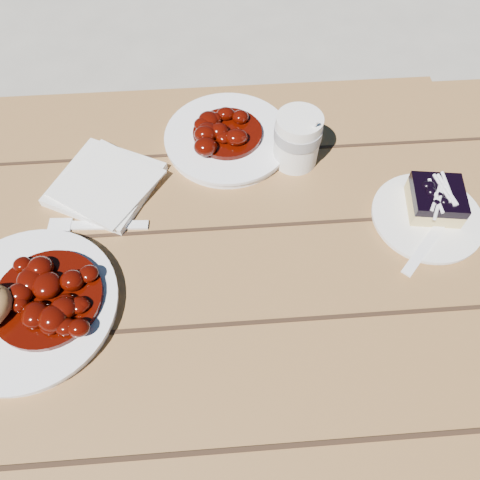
{
  "coord_description": "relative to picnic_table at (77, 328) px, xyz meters",
  "views": [
    {
      "loc": [
        0.26,
        -0.33,
        1.35
      ],
      "look_at": [
        0.28,
        0.02,
        0.81
      ],
      "focal_mm": 35.0,
      "sensor_mm": 36.0,
      "label": 1
    }
  ],
  "objects": [
    {
      "name": "ground",
      "position": [
        0.0,
        0.0,
        -0.59
      ],
      "size": [
        60.0,
        60.0,
        0.0
      ],
      "primitive_type": "plane",
      "color": "gray",
      "rests_on": "ground"
    },
    {
      "name": "picnic_table",
      "position": [
        0.0,
        0.0,
        0.0
      ],
      "size": [
        2.0,
        1.55,
        0.75
      ],
      "color": "brown",
      "rests_on": "ground"
    },
    {
      "name": "main_plate",
      "position": [
        -0.01,
        -0.04,
        0.17
      ],
      "size": [
        0.24,
        0.24,
        0.02
      ],
      "primitive_type": "cylinder",
      "color": "white",
      "rests_on": "picnic_table"
    },
    {
      "name": "goulash_stew",
      "position": [
        0.02,
        -0.03,
        0.2
      ],
      "size": [
        0.15,
        0.15,
        0.04
      ],
      "primitive_type": null,
      "color": "#3C0702",
      "rests_on": "main_plate"
    },
    {
      "name": "dessert_plate",
      "position": [
        0.58,
        0.07,
        0.17
      ],
      "size": [
        0.17,
        0.17,
        0.01
      ],
      "primitive_type": "cylinder",
      "color": "white",
      "rests_on": "picnic_table"
    },
    {
      "name": "blueberry_cake",
      "position": [
        0.59,
        0.09,
        0.19
      ],
      "size": [
        0.09,
        0.09,
        0.05
      ],
      "rotation": [
        0.0,
        0.0,
        -0.14
      ],
      "color": "#DFC579",
      "rests_on": "dessert_plate"
    },
    {
      "name": "fork_dessert",
      "position": [
        0.56,
        0.02,
        0.17
      ],
      "size": [
        0.13,
        0.13,
        0.0
      ],
      "primitive_type": null,
      "rotation": [
        0.0,
        0.0,
        -0.75
      ],
      "color": "white",
      "rests_on": "dessert_plate"
    },
    {
      "name": "coffee_cup",
      "position": [
        0.39,
        0.22,
        0.21
      ],
      "size": [
        0.08,
        0.08,
        0.09
      ],
      "primitive_type": "cylinder",
      "color": "white",
      "rests_on": "picnic_table"
    },
    {
      "name": "napkin_stack",
      "position": [
        0.07,
        0.18,
        0.17
      ],
      "size": [
        0.2,
        0.2,
        0.01
      ],
      "primitive_type": "cube",
      "rotation": [
        0.0,
        0.0,
        1.09
      ],
      "color": "white",
      "rests_on": "picnic_table"
    },
    {
      "name": "fork_table",
      "position": [
        0.08,
        0.1,
        0.16
      ],
      "size": [
        0.16,
        0.03,
        0.0
      ],
      "primitive_type": null,
      "rotation": [
        0.0,
        0.0,
        1.51
      ],
      "color": "white",
      "rests_on": "picnic_table"
    },
    {
      "name": "second_plate",
      "position": [
        0.28,
        0.27,
        0.17
      ],
      "size": [
        0.22,
        0.22,
        0.02
      ],
      "primitive_type": "cylinder",
      "color": "white",
      "rests_on": "picnic_table"
    },
    {
      "name": "second_stew",
      "position": [
        0.28,
        0.27,
        0.2
      ],
      "size": [
        0.12,
        0.12,
        0.04
      ],
      "primitive_type": null,
      "color": "#3C0702",
      "rests_on": "second_plate"
    }
  ]
}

